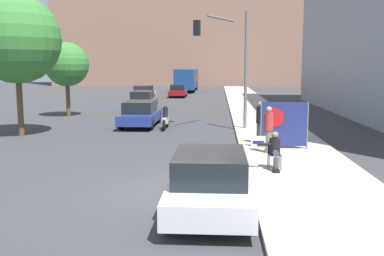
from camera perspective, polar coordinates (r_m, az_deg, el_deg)
The scene contains 16 objects.
ground_plane at distance 11.70m, azimuth -1.95°, elevation -8.73°, with size 160.00×160.00×0.00m, color #38383A.
sidewalk_curb at distance 26.50m, azimuth 9.53°, elevation 0.88°, with size 3.77×90.00×0.14m, color #A8A399.
seated_protester at distance 13.86m, azimuth 10.90°, elevation -2.80°, with size 0.96×0.77×1.21m.
jogger_on_sidewalk at distance 16.47m, azimuth 10.17°, elevation -0.15°, with size 0.34×0.34×1.77m.
pedestrian_behind at distance 18.42m, azimuth 9.06°, elevation 0.80°, with size 0.34×0.34×1.79m.
protest_banner at distance 17.42m, azimuth 12.13°, elevation 0.53°, with size 1.90×0.06×1.87m.
traffic_light_pole at distance 23.24m, azimuth 4.74°, elevation 10.25°, with size 2.93×2.70×6.09m.
parked_car_curbside at distance 10.19m, azimuth 2.39°, elevation -7.11°, with size 1.90×4.42×1.43m.
car_on_road_nearest at distance 24.57m, azimuth -6.89°, elevation 1.90°, with size 1.87×4.59×1.46m.
car_on_road_midblock at distance 34.18m, azimuth -6.57°, elevation 3.69°, with size 1.78×4.68×1.48m.
car_on_road_distant at distance 43.01m, azimuth -6.43°, elevation 4.64°, with size 1.81×4.74×1.51m.
car_on_road_far_lane at distance 47.72m, azimuth -1.87°, elevation 4.98°, with size 1.79×4.17×1.40m.
city_bus_on_road at distance 59.29m, azimuth -0.67°, elevation 6.63°, with size 2.56×11.69×3.02m.
motorcycle_on_road at distance 23.38m, azimuth -3.55°, elevation 1.19°, with size 0.28×2.04×1.29m.
street_tree_near_curb at distance 22.59m, azimuth -22.39°, elevation 10.88°, with size 4.26×4.26×6.83m.
street_tree_midblock at distance 30.44m, azimuth -16.38°, elevation 8.12°, with size 2.98×2.98×5.03m.
Camera 1 is at (1.08, -11.14, 3.41)m, focal length 40.00 mm.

